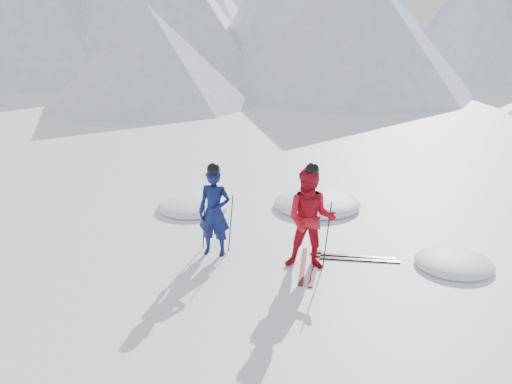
% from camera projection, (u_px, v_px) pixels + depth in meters
% --- Properties ---
extents(ground, '(160.00, 160.00, 0.00)m').
position_uv_depth(ground, '(344.00, 261.00, 10.72)').
color(ground, white).
rests_on(ground, ground).
extents(skier_blue, '(0.68, 0.47, 1.81)m').
position_uv_depth(skier_blue, '(214.00, 212.00, 10.81)').
color(skier_blue, '#0C1448').
rests_on(skier_blue, ground).
extents(skier_red, '(1.05, 0.87, 1.97)m').
position_uv_depth(skier_red, '(311.00, 219.00, 10.17)').
color(skier_red, '#AF0E1C').
rests_on(skier_red, ground).
extents(pole_blue_left, '(0.12, 0.08, 1.20)m').
position_uv_depth(pole_blue_left, '(204.00, 222.00, 11.12)').
color(pole_blue_left, black).
rests_on(pole_blue_left, ground).
extents(pole_blue_right, '(0.12, 0.07, 1.20)m').
position_uv_depth(pole_blue_right, '(231.00, 223.00, 11.05)').
color(pole_blue_right, black).
rests_on(pole_blue_right, ground).
extents(pole_red_left, '(0.13, 0.10, 1.31)m').
position_uv_depth(pole_red_left, '(298.00, 229.00, 10.58)').
color(pole_red_left, black).
rests_on(pole_red_left, ground).
extents(pole_red_right, '(0.13, 0.09, 1.31)m').
position_uv_depth(pole_red_right, '(327.00, 235.00, 10.31)').
color(pole_red_right, black).
rests_on(pole_red_right, ground).
extents(ski_worn_left, '(0.39, 1.69, 0.03)m').
position_uv_depth(ski_worn_left, '(303.00, 266.00, 10.49)').
color(ski_worn_left, black).
rests_on(ski_worn_left, ground).
extents(ski_worn_right, '(0.27, 1.70, 0.03)m').
position_uv_depth(ski_worn_right, '(315.00, 267.00, 10.42)').
color(ski_worn_right, black).
rests_on(ski_worn_right, ground).
extents(ski_loose_a, '(1.70, 0.33, 0.03)m').
position_uv_depth(ski_loose_a, '(352.00, 256.00, 10.92)').
color(ski_loose_a, black).
rests_on(ski_loose_a, ground).
extents(ski_loose_b, '(1.69, 0.39, 0.03)m').
position_uv_depth(ski_loose_b, '(356.00, 260.00, 10.75)').
color(ski_loose_b, black).
rests_on(ski_loose_b, ground).
extents(snow_lumps, '(7.86, 4.51, 0.49)m').
position_uv_depth(snow_lumps, '(298.00, 216.00, 13.27)').
color(snow_lumps, white).
rests_on(snow_lumps, ground).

